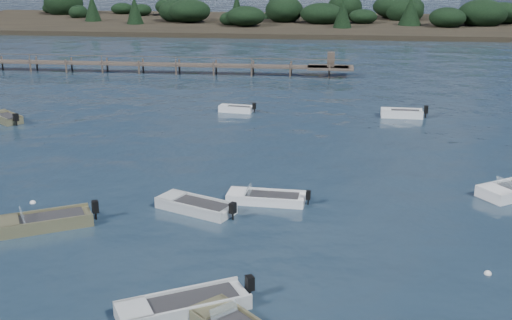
# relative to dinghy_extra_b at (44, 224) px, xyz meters

# --- Properties ---
(ground) EXTENTS (400.00, 400.00, 0.00)m
(ground) POSITION_rel_dinghy_extra_b_xyz_m (9.97, 54.89, -0.18)
(ground) COLOR #162534
(ground) RESTS_ON ground
(dinghy_extra_b) EXTENTS (4.81, 3.73, 1.33)m
(dinghy_extra_b) POSITION_rel_dinghy_extra_b_xyz_m (0.00, 0.00, 0.00)
(dinghy_extra_b) COLOR #6A6747
(dinghy_extra_b) RESTS_ON ground
(tender_far_white) EXTENTS (3.25, 1.51, 1.09)m
(tender_far_white) POSITION_rel_dinghy_extra_b_xyz_m (5.96, 25.23, -0.02)
(tender_far_white) COLOR white
(tender_far_white) RESTS_ON ground
(dinghy_mid_grey) EXTENTS (4.57, 3.19, 1.16)m
(dinghy_mid_grey) POSITION_rel_dinghy_extra_b_xyz_m (7.01, 2.95, -0.02)
(dinghy_mid_grey) COLOR #B4BABC
(dinghy_mid_grey) RESTS_ON ground
(tender_far_grey_b) EXTENTS (3.82, 1.48, 1.30)m
(tender_far_grey_b) POSITION_rel_dinghy_extra_b_xyz_m (19.92, 24.98, 0.01)
(tender_far_grey_b) COLOR white
(tender_far_grey_b) RESTS_ON ground
(dinghy_extra_a) EXTENTS (5.13, 3.86, 1.21)m
(dinghy_extra_a) POSITION_rel_dinghy_extra_b_xyz_m (8.58, -7.03, -0.01)
(dinghy_extra_a) COLOR #B4BABC
(dinghy_extra_a) RESTS_ON ground
(tender_far_grey) EXTENTS (3.56, 3.27, 1.25)m
(tender_far_grey) POSITION_rel_dinghy_extra_b_xyz_m (-12.08, 19.89, -0.00)
(tender_far_grey) COLOR #6A6747
(tender_far_grey) RESTS_ON ground
(dinghy_mid_white_a) EXTENTS (4.57, 1.82, 1.06)m
(dinghy_mid_white_a) POSITION_rel_dinghy_extra_b_xyz_m (10.57, 4.61, -0.04)
(dinghy_mid_white_a) COLOR white
(dinghy_mid_white_a) RESTS_ON ground
(buoy_b) EXTENTS (0.32, 0.32, 0.32)m
(buoy_b) POSITION_rel_dinghy_extra_b_xyz_m (20.72, -2.59, -0.18)
(buoy_b) COLOR white
(buoy_b) RESTS_ON ground
(buoy_c) EXTENTS (0.32, 0.32, 0.32)m
(buoy_c) POSITION_rel_dinghy_extra_b_xyz_m (-2.01, 3.00, -0.18)
(buoy_c) COLOR white
(buoy_c) RESTS_ON ground
(buoy_d) EXTENTS (0.32, 0.32, 0.32)m
(buoy_d) POSITION_rel_dinghy_extra_b_xyz_m (23.01, 6.67, -0.18)
(buoy_d) COLOR white
(buoy_d) RESTS_ON ground
(jetty) EXTENTS (64.50, 3.20, 3.40)m
(jetty) POSITION_rel_dinghy_extra_b_xyz_m (-11.77, 42.88, 0.81)
(jetty) COLOR #50443B
(jetty) RESTS_ON ground
(far_headland) EXTENTS (190.00, 40.00, 5.80)m
(far_headland) POSITION_rel_dinghy_extra_b_xyz_m (34.97, 94.89, 1.79)
(far_headland) COLOR black
(far_headland) RESTS_ON ground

